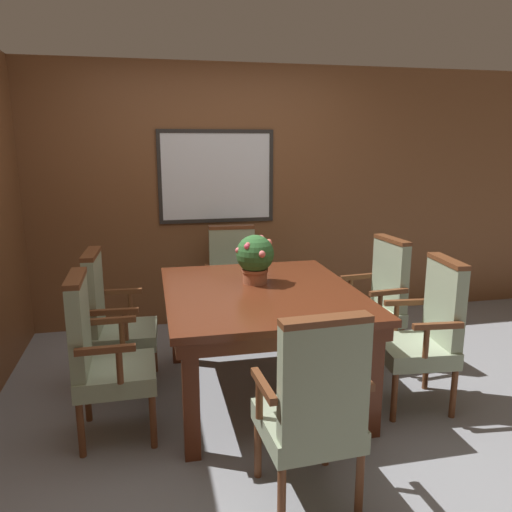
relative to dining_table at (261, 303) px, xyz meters
name	(u,v)px	position (x,y,z in m)	size (l,w,h in m)	color
ground_plane	(255,411)	(-0.09, -0.24, -0.67)	(14.00, 14.00, 0.00)	gray
wall_back	(216,197)	(-0.09, 1.57, 0.56)	(7.20, 0.08, 2.45)	brown
dining_table	(261,303)	(0.00, 0.00, 0.00)	(1.29, 1.51, 0.76)	#562614
chair_head_near	(314,407)	(-0.01, -1.16, -0.14)	(0.52, 0.48, 1.01)	brown
chair_left_near	(101,354)	(-1.03, -0.32, -0.14)	(0.47, 0.51, 1.01)	brown
chair_right_near	(426,330)	(1.04, -0.38, -0.14)	(0.50, 0.53, 1.01)	brown
chair_right_far	(377,298)	(1.03, 0.34, -0.14)	(0.50, 0.53, 1.01)	brown
chair_head_far	(233,280)	(0.00, 1.11, -0.14)	(0.52, 0.49, 1.01)	brown
chair_left_far	(112,318)	(-1.01, 0.32, -0.14)	(0.48, 0.51, 1.01)	brown
potted_plant	(255,257)	(0.00, 0.17, 0.28)	(0.28, 0.28, 0.35)	#9E5638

